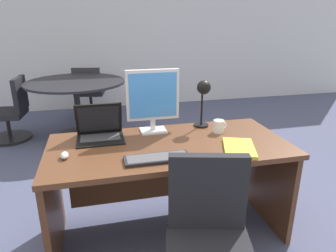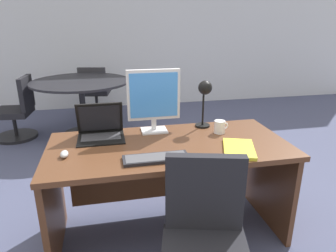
# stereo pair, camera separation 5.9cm
# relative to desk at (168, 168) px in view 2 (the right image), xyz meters

# --- Properties ---
(ground) EXTENTS (12.00, 12.00, 0.00)m
(ground) POSITION_rel_desk_xyz_m (0.00, 1.45, -0.54)
(ground) COLOR #474C6B
(back_wall) EXTENTS (10.00, 0.10, 2.80)m
(back_wall) POSITION_rel_desk_xyz_m (0.00, 3.80, 0.86)
(back_wall) COLOR silver
(back_wall) RESTS_ON ground
(desk) EXTENTS (1.69, 0.79, 0.75)m
(desk) POSITION_rel_desk_xyz_m (0.00, 0.00, 0.00)
(desk) COLOR #56331E
(desk) RESTS_ON ground
(monitor) EXTENTS (0.40, 0.16, 0.49)m
(monitor) POSITION_rel_desk_xyz_m (-0.06, 0.23, 0.49)
(monitor) COLOR silver
(monitor) RESTS_ON desk
(laptop) EXTENTS (0.34, 0.28, 0.26)m
(laptop) POSITION_rel_desk_xyz_m (-0.47, 0.20, 0.29)
(laptop) COLOR black
(laptop) RESTS_ON desk
(keyboard) EXTENTS (0.42, 0.14, 0.02)m
(keyboard) POSITION_rel_desk_xyz_m (-0.13, -0.29, 0.23)
(keyboard) COLOR black
(keyboard) RESTS_ON desk
(mouse) EXTENTS (0.05, 0.09, 0.04)m
(mouse) POSITION_rel_desk_xyz_m (-0.70, -0.12, 0.24)
(mouse) COLOR #B7BABF
(mouse) RESTS_ON desk
(desk_lamp) EXTENTS (0.12, 0.14, 0.39)m
(desk_lamp) POSITION_rel_desk_xyz_m (0.35, 0.23, 0.50)
(desk_lamp) COLOR black
(desk_lamp) RESTS_ON desk
(book) EXTENTS (0.30, 0.37, 0.02)m
(book) POSITION_rel_desk_xyz_m (0.44, -0.26, 0.23)
(book) COLOR yellow
(book) RESTS_ON desk
(coffee_mug) EXTENTS (0.11, 0.08, 0.10)m
(coffee_mug) POSITION_rel_desk_xyz_m (0.43, 0.08, 0.27)
(coffee_mug) COLOR white
(coffee_mug) RESTS_ON desk
(meeting_table) EXTENTS (1.33, 1.33, 0.79)m
(meeting_table) POSITION_rel_desk_xyz_m (-0.75, 2.28, 0.06)
(meeting_table) COLOR black
(meeting_table) RESTS_ON ground
(meeting_chair_near) EXTENTS (0.56, 0.56, 0.86)m
(meeting_chair_near) POSITION_rel_desk_xyz_m (-0.59, 3.17, -0.18)
(meeting_chair_near) COLOR black
(meeting_chair_near) RESTS_ON ground
(meeting_chair_far) EXTENTS (0.56, 0.56, 0.86)m
(meeting_chair_far) POSITION_rel_desk_xyz_m (-1.63, 2.36, -0.20)
(meeting_chair_far) COLOR black
(meeting_chair_far) RESTS_ON ground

